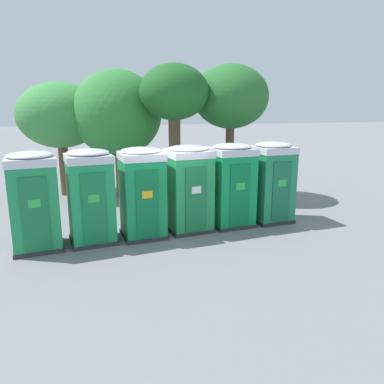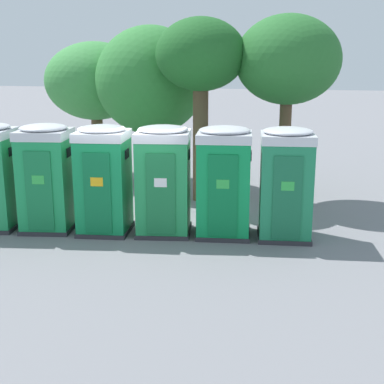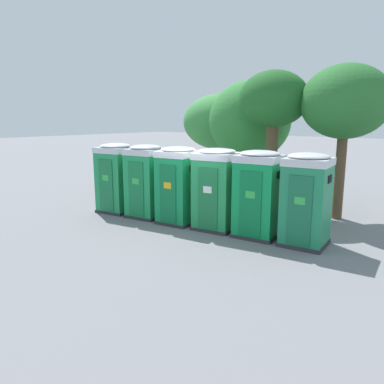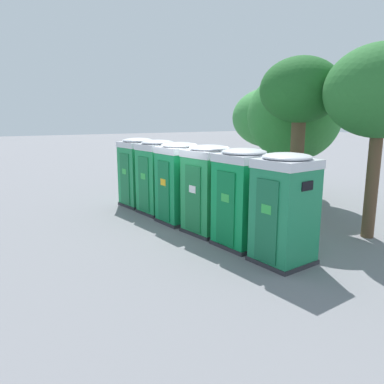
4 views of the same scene
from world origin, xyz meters
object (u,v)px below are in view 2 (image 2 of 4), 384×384
street_tree_0 (151,81)px  street_tree_3 (201,59)px  portapotty_3 (164,180)px  portapotty_2 (104,179)px  portapotty_4 (224,181)px  portapotty_1 (47,177)px  portapotty_5 (286,183)px  street_tree_2 (95,82)px  street_tree_1 (288,61)px

street_tree_0 → street_tree_3: 2.66m
portapotty_3 → street_tree_3: size_ratio=0.50×
portapotty_2 → portapotty_4: size_ratio=1.00×
portapotty_4 → portapotty_3: bearing=-173.3°
portapotty_1 → street_tree_0: size_ratio=0.51×
portapotty_2 → portapotty_5: same height
portapotty_1 → street_tree_2: size_ratio=0.56×
portapotty_5 → street_tree_3: size_ratio=0.50×
portapotty_1 → street_tree_1: (5.31, 4.01, 2.64)m
portapotty_5 → portapotty_3: bearing=-174.0°
street_tree_2 → street_tree_3: street_tree_3 is taller
portapotty_1 → portapotty_2: (1.39, 0.11, 0.00)m
portapotty_1 → street_tree_0: 5.64m
portapotty_5 → street_tree_1: (-0.24, 3.38, 2.64)m
street_tree_3 → street_tree_1: bearing=12.9°
portapotty_3 → street_tree_0: street_tree_0 is taller
portapotty_1 → portapotty_3: (2.77, 0.34, -0.00)m
portapotty_3 → portapotty_5: bearing=6.0°
street_tree_0 → street_tree_2: street_tree_0 is taller
portapotty_2 → portapotty_3: same height
portapotty_1 → street_tree_2: (-1.18, 5.96, 1.95)m
portapotty_3 → street_tree_1: (2.54, 3.67, 2.64)m
portapotty_2 → portapotty_5: (4.15, 0.53, -0.00)m
portapotty_2 → street_tree_3: bearing=64.8°
street_tree_0 → portapotty_1: bearing=-101.3°
portapotty_5 → portapotty_1: bearing=-173.5°
portapotty_3 → street_tree_2: street_tree_2 is taller
portapotty_1 → portapotty_4: bearing=6.9°
street_tree_1 → street_tree_2: size_ratio=1.14×
portapotty_4 → street_tree_3: 4.19m
portapotty_3 → portapotty_5: size_ratio=1.00×
portapotty_1 → portapotty_5: same height
street_tree_0 → portapotty_5: bearing=-45.1°
street_tree_3 → portapotty_1: bearing=-130.6°
street_tree_1 → street_tree_3: size_ratio=1.02×
portapotty_3 → street_tree_1: bearing=55.3°
street_tree_3 → portapotty_4: bearing=-68.5°
portapotty_5 → street_tree_1: size_ratio=0.49×
street_tree_1 → street_tree_3: 2.39m
portapotty_2 → street_tree_2: bearing=113.7°
street_tree_0 → street_tree_2: size_ratio=1.10×
portapotty_5 → street_tree_2: size_ratio=0.56×
portapotty_1 → street_tree_0: street_tree_0 is taller
portapotty_3 → street_tree_3: street_tree_3 is taller
portapotty_4 → street_tree_0: street_tree_0 is taller
portapotty_4 → street_tree_0: bearing=123.9°
portapotty_1 → street_tree_1: 7.16m
portapotty_4 → portapotty_5: same height
street_tree_1 → street_tree_0: bearing=165.0°
portapotty_2 → street_tree_0: 5.46m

